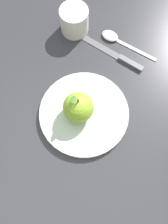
{
  "coord_description": "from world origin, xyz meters",
  "views": [
    {
      "loc": [
        -0.02,
        0.25,
        0.61
      ],
      "look_at": [
        0.01,
        0.05,
        0.02
      ],
      "focal_mm": 40.66,
      "sensor_mm": 36.0,
      "label": 1
    }
  ],
  "objects_px": {
    "apple": "(78,107)",
    "spoon": "(116,39)",
    "dinner_plate": "(84,113)",
    "knife": "(118,56)",
    "cup": "(74,20)"
  },
  "relations": [
    {
      "from": "knife",
      "to": "dinner_plate",
      "type": "bearing_deg",
      "value": 66.66
    },
    {
      "from": "apple",
      "to": "spoon",
      "type": "relative_size",
      "value": 0.55
    },
    {
      "from": "dinner_plate",
      "to": "spoon",
      "type": "distance_m",
      "value": 0.24
    },
    {
      "from": "apple",
      "to": "cup",
      "type": "xyz_separation_m",
      "value": [
        0.04,
        -0.26,
        -0.01
      ]
    },
    {
      "from": "dinner_plate",
      "to": "cup",
      "type": "height_order",
      "value": "cup"
    },
    {
      "from": "cup",
      "to": "knife",
      "type": "xyz_separation_m",
      "value": [
        -0.13,
        0.08,
        -0.04
      ]
    },
    {
      "from": "apple",
      "to": "spoon",
      "type": "distance_m",
      "value": 0.25
    },
    {
      "from": "dinner_plate",
      "to": "knife",
      "type": "relative_size",
      "value": 1.27
    },
    {
      "from": "knife",
      "to": "spoon",
      "type": "xyz_separation_m",
      "value": [
        0.01,
        -0.05,
        0.0
      ]
    },
    {
      "from": "dinner_plate",
      "to": "cup",
      "type": "distance_m",
      "value": 0.26
    },
    {
      "from": "apple",
      "to": "cup",
      "type": "bearing_deg",
      "value": -81.26
    },
    {
      "from": "apple",
      "to": "cup",
      "type": "height_order",
      "value": "apple"
    },
    {
      "from": "dinner_plate",
      "to": "knife",
      "type": "xyz_separation_m",
      "value": [
        -0.08,
        -0.18,
        -0.01
      ]
    },
    {
      "from": "knife",
      "to": "cup",
      "type": "bearing_deg",
      "value": -31.55
    },
    {
      "from": "knife",
      "to": "spoon",
      "type": "bearing_deg",
      "value": -79.97
    }
  ]
}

